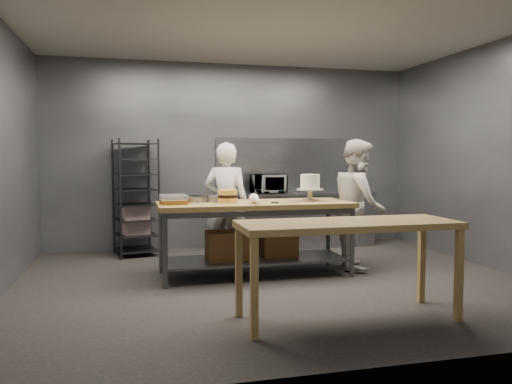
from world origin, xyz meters
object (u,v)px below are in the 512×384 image
chef_right (358,204)px  microwave (268,184)px  frosted_cake_stand (310,184)px  work_table (253,230)px  speed_rack (136,199)px  chef_behind (226,204)px  near_counter (348,231)px  layer_cake (228,196)px

chef_right → microwave: 1.87m
frosted_cake_stand → work_table: bearing=178.5°
speed_rack → chef_behind: size_ratio=1.04×
work_table → near_counter: 1.94m
speed_rack → layer_cake: bearing=-57.3°
work_table → chef_behind: bearing=108.9°
work_table → near_counter: bearing=-76.9°
speed_rack → frosted_cake_stand: speed_rack is taller
microwave → chef_behind: bearing=-128.8°
near_counter → frosted_cake_stand: (0.32, 1.86, 0.32)m
chef_right → layer_cake: 1.80m
speed_rack → layer_cake: speed_rack is taller
chef_right → microwave: (-0.79, 1.68, 0.19)m
near_counter → speed_rack: size_ratio=1.14×
chef_right → frosted_cake_stand: 0.78m
frosted_cake_stand → layer_cake: (-1.07, -0.00, -0.14)m
microwave → work_table: bearing=-111.4°
near_counter → microwave: bearing=86.0°
near_counter → chef_behind: size_ratio=1.19×
chef_right → layer_cake: size_ratio=7.21×
near_counter → layer_cake: layer_cake is taller
work_table → microwave: size_ratio=4.43×
microwave → frosted_cake_stand: bearing=-87.9°
near_counter → speed_rack: 4.01m
chef_behind → layer_cake: bearing=103.7°
speed_rack → chef_right: size_ratio=1.02×
work_table → chef_right: chef_right is taller
layer_cake → chef_behind: bearing=81.0°
near_counter → speed_rack: bearing=117.5°
near_counter → layer_cake: bearing=112.2°
speed_rack → microwave: bearing=2.2°
work_table → layer_cake: size_ratio=10.07×
frosted_cake_stand → chef_right: bearing=7.5°
near_counter → chef_right: (1.04, 1.95, 0.05)m
chef_behind → frosted_cake_stand: chef_behind is taller
chef_right → near_counter: bearing=170.2°
work_table → chef_behind: 0.72m
work_table → speed_rack: (-1.41, 1.68, 0.28)m
chef_right → frosted_cake_stand: chef_right is taller
work_table → frosted_cake_stand: size_ratio=7.03×
frosted_cake_stand → chef_behind: bearing=146.0°
near_counter → frosted_cake_stand: bearing=80.4°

